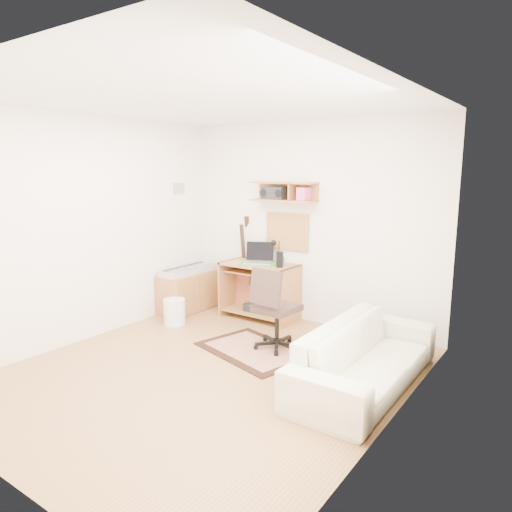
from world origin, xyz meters
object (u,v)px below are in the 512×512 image
Objects in this scene: printer at (349,330)px; sofa at (366,346)px; desk at (260,291)px; cabinet at (189,292)px; task_chair at (277,308)px.

printer is 1.29m from sofa.
desk is at bearing 61.03° from sofa.
sofa is (2.96, -0.77, 0.11)m from cabinet.
task_chair reaches higher than sofa.
desk is at bearing 16.75° from cabinet.
task_chair is 1.19m from sofa.
task_chair reaches higher than printer.
printer is at bearing 7.62° from cabinet.
printer is at bearing 62.26° from task_chair.
cabinet is 0.46× the size of sofa.
task_chair is (0.79, -0.80, 0.10)m from desk.
desk is at bearing 139.51° from task_chair.
sofa is at bearing -79.30° from printer.
cabinet is 3.06m from sofa.
task_chair is at bearing -45.30° from desk.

